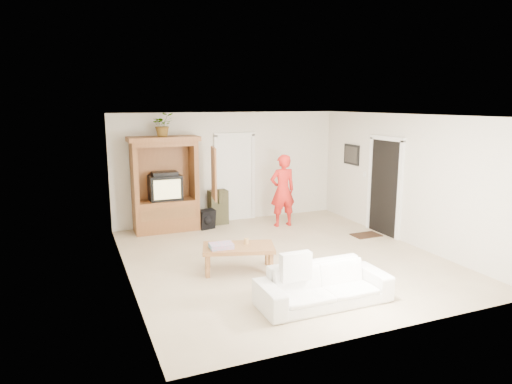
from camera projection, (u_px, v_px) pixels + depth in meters
floor at (282, 258)px, 8.43m from camera, size 6.00×6.00×0.00m
ceiling at (284, 115)px, 7.93m from camera, size 6.00×6.00×0.00m
wall_back at (228, 167)px, 10.91m from camera, size 5.50×0.00×5.50m
wall_front at (391, 232)px, 5.46m from camera, size 5.50×0.00×5.50m
wall_left at (125, 201)px, 7.16m from camera, size 0.00×6.00×6.00m
wall_right at (405, 179)px, 9.21m from camera, size 0.00×6.00×6.00m
armoire at (166, 190)px, 10.09m from camera, size 1.82×1.14×2.10m
door_back at (235, 179)px, 10.99m from camera, size 0.85×0.05×2.04m
doorway_right at (385, 188)px, 9.80m from camera, size 0.05×0.90×2.04m
framed_picture at (352, 155)px, 10.87m from camera, size 0.03×0.60×0.48m
doormat at (366, 235)px, 9.84m from camera, size 0.60×0.40×0.02m
plant at (163, 125)px, 9.77m from camera, size 0.48×0.42×0.51m
man at (283, 191)px, 10.47m from camera, size 0.62×0.41×1.67m
sofa at (324, 285)px, 6.46m from camera, size 1.91×0.75×0.56m
coffee_table at (238, 249)px, 7.69m from camera, size 1.33×0.97×0.45m
towel at (221, 246)px, 7.56m from camera, size 0.40×0.31×0.08m
candle at (246, 241)px, 7.78m from camera, size 0.08×0.08×0.10m
backpack_black at (207, 220)px, 10.31m from camera, size 0.39×0.29×0.44m
backpack_olive at (218, 207)px, 10.73m from camera, size 0.43×0.32×0.80m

